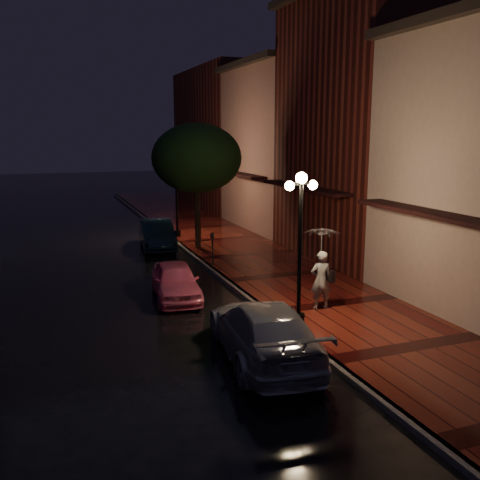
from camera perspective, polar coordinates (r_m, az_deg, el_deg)
name	(u,v)px	position (r m, az deg, el deg)	size (l,w,h in m)	color
ground	(228,284)	(19.80, -1.26, -4.75)	(120.00, 120.00, 0.00)	black
sidewalk	(283,277)	(20.60, 4.66, -3.92)	(4.50, 60.00, 0.15)	#410D0B
curb	(228,282)	(19.77, -1.26, -4.54)	(0.25, 60.00, 0.15)	#595451
storefront_mid	(366,133)	(23.97, 13.29, 11.10)	(5.00, 8.00, 11.00)	#511914
storefront_far	(285,150)	(30.96, 4.84, 9.51)	(5.00, 8.00, 9.00)	#8C5951
storefront_extra	(227,139)	(40.21, -1.39, 10.69)	(5.00, 12.00, 10.00)	#511914
streetlamp_near	(300,240)	(14.84, 6.42, 0.03)	(0.96, 0.36, 4.31)	black
streetlamp_far	(176,190)	(27.90, -6.80, 5.35)	(0.96, 0.36, 4.31)	black
street_tree	(197,160)	(24.94, -4.61, 8.47)	(4.16, 4.16, 5.80)	black
pink_car	(176,281)	(18.12, -6.89, -4.35)	(1.45, 3.60, 1.23)	#E45E82
navy_car	(157,234)	(26.05, -8.85, 0.62)	(1.46, 4.20, 1.38)	black
silver_car	(264,331)	(13.33, 2.54, -9.65)	(2.02, 4.97, 1.44)	#9B9AA1
woman_with_umbrella	(322,255)	(16.44, 8.72, -1.64)	(1.06, 1.08, 2.55)	white
parking_meter	(213,246)	(21.75, -2.95, -0.63)	(0.14, 0.11, 1.37)	black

